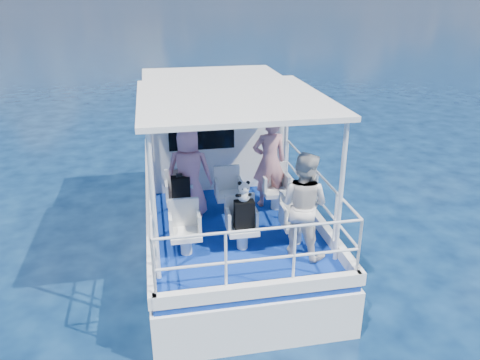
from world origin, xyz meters
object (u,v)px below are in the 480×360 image
at_px(passenger_port_fwd, 189,172).
at_px(panda, 244,191).
at_px(passenger_stbd_aft, 303,205).
at_px(backpack_center, 244,215).

distance_m(passenger_port_fwd, panda, 1.60).
distance_m(passenger_port_fwd, passenger_stbd_aft, 2.32).
xyz_separation_m(backpack_center, panda, (-0.01, -0.00, 0.40)).
bearing_deg(passenger_port_fwd, backpack_center, 129.37).
relative_size(passenger_stbd_aft, backpack_center, 3.64).
xyz_separation_m(passenger_port_fwd, panda, (0.72, -1.42, 0.17)).
height_order(backpack_center, panda, panda).
xyz_separation_m(passenger_stbd_aft, backpack_center, (-0.85, 0.29, -0.23)).
height_order(passenger_port_fwd, backpack_center, passenger_port_fwd).
distance_m(backpack_center, panda, 0.40).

